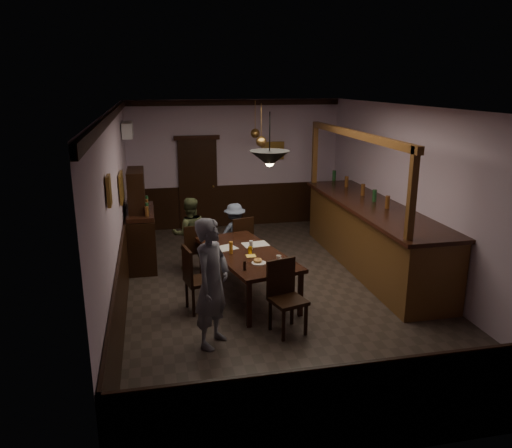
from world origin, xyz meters
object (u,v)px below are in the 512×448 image
object	(u,v)px
chair_far_left	(194,247)
chair_side	(195,276)
person_seated_right	(235,233)
pendant_brass_mid	(261,142)
bar_counter	(372,235)
coffee_cup	(279,258)
sideboard	(141,227)
dining_table	(246,256)
chair_near	(285,293)
pendant_iron	(270,159)
chair_far_right	(241,239)
soda_can	(250,250)
person_standing	(212,283)
pendant_brass_far	(255,133)
person_seated_left	(190,234)

from	to	relation	value
chair_far_left	chair_side	bearing A→B (deg)	78.78
person_seated_right	pendant_brass_mid	distance (m)	1.81
bar_counter	pendant_brass_mid	world-z (taller)	pendant_brass_mid
coffee_cup	sideboard	bearing A→B (deg)	118.38
chair_far_left	sideboard	size ratio (longest dim) A/B	0.51
dining_table	bar_counter	xyz separation A→B (m)	(2.53, 0.78, -0.04)
chair_near	coffee_cup	distance (m)	0.82
chair_side	pendant_iron	world-z (taller)	pendant_iron
chair_far_left	pendant_iron	bearing A→B (deg)	109.16
chair_far_right	coffee_cup	world-z (taller)	chair_far_right
chair_near	soda_can	world-z (taller)	chair_near
chair_side	coffee_cup	size ratio (longest dim) A/B	12.77
chair_far_right	soda_can	xyz separation A→B (m)	(-0.11, -1.44, 0.28)
chair_far_left	chair_far_right	bearing A→B (deg)	-173.55
person_standing	soda_can	bearing A→B (deg)	6.28
person_standing	coffee_cup	world-z (taller)	person_standing
chair_far_right	person_standing	distance (m)	2.95
dining_table	soda_can	distance (m)	0.16
chair_far_right	person_seated_right	bearing A→B (deg)	-91.28
sideboard	person_standing	bearing A→B (deg)	-74.05
chair_far_left	pendant_brass_far	xyz separation A→B (m)	(1.57, 2.14, 1.79)
person_standing	bar_counter	xyz separation A→B (m)	(3.26, 2.24, -0.23)
sideboard	pendant_brass_far	size ratio (longest dim) A/B	2.27
chair_far_right	pendant_brass_far	world-z (taller)	pendant_brass_far
chair_near	dining_table	bearing A→B (deg)	87.06
coffee_cup	bar_counter	xyz separation A→B (m)	(2.12, 1.29, -0.15)
chair_near	soda_can	xyz separation A→B (m)	(-0.26, 1.18, 0.25)
person_seated_right	sideboard	world-z (taller)	sideboard
person_seated_right	sideboard	size ratio (longest dim) A/B	0.63
dining_table	chair_near	size ratio (longest dim) A/B	2.30
person_standing	pendant_iron	size ratio (longest dim) A/B	2.34
chair_far_left	pendant_iron	xyz separation A→B (m)	(0.92, -1.91, 1.85)
soda_can	person_standing	bearing A→B (deg)	-119.71
soda_can	bar_counter	world-z (taller)	bar_counter
coffee_cup	pendant_brass_mid	world-z (taller)	pendant_brass_mid
dining_table	person_standing	distance (m)	1.64
pendant_brass_far	person_standing	bearing A→B (deg)	-108.34
coffee_cup	soda_can	size ratio (longest dim) A/B	0.67
person_standing	pendant_brass_far	bearing A→B (deg)	17.64
dining_table	person_seated_right	size ratio (longest dim) A/B	2.04
person_seated_right	bar_counter	world-z (taller)	bar_counter
sideboard	pendant_iron	size ratio (longest dim) A/B	2.46
pendant_iron	person_seated_left	bearing A→B (deg)	114.10
person_seated_left	sideboard	world-z (taller)	sideboard
chair_far_right	person_standing	xyz separation A→B (m)	(-0.88, -2.80, 0.34)
chair_far_right	pendant_brass_far	xyz separation A→B (m)	(0.68, 1.94, 1.77)
dining_table	chair_side	bearing A→B (deg)	-154.80
coffee_cup	pendant_brass_far	distance (m)	4.09
person_seated_right	bar_counter	size ratio (longest dim) A/B	0.25
person_standing	person_seated_left	bearing A→B (deg)	37.15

